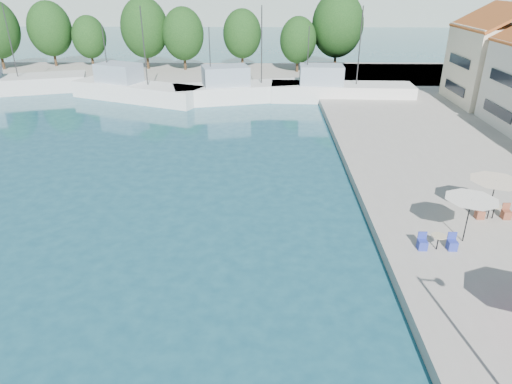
{
  "coord_description": "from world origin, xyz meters",
  "views": [
    {
      "loc": [
        0.38,
        3.58,
        12.22
      ],
      "look_at": [
        -0.17,
        26.0,
        1.74
      ],
      "focal_mm": 32.0,
      "sensor_mm": 36.0,
      "label": 1
    }
  ],
  "objects_px": {
    "umbrella_cream": "(495,185)",
    "umbrella_white": "(471,204)",
    "trawler_04": "(338,91)",
    "trawler_02": "(134,90)",
    "trawler_03": "(244,90)"
  },
  "relations": [
    {
      "from": "umbrella_white",
      "to": "trawler_02",
      "type": "bearing_deg",
      "value": 128.27
    },
    {
      "from": "trawler_02",
      "to": "trawler_04",
      "type": "relative_size",
      "value": 1.0
    },
    {
      "from": "umbrella_cream",
      "to": "umbrella_white",
      "type": "bearing_deg",
      "value": -133.27
    },
    {
      "from": "umbrella_white",
      "to": "trawler_03",
      "type": "bearing_deg",
      "value": 111.59
    },
    {
      "from": "trawler_03",
      "to": "umbrella_white",
      "type": "height_order",
      "value": "trawler_03"
    },
    {
      "from": "trawler_02",
      "to": "umbrella_cream",
      "type": "relative_size",
      "value": 5.83
    },
    {
      "from": "trawler_03",
      "to": "trawler_02",
      "type": "bearing_deg",
      "value": 164.46
    },
    {
      "from": "trawler_03",
      "to": "umbrella_cream",
      "type": "relative_size",
      "value": 6.21
    },
    {
      "from": "trawler_02",
      "to": "trawler_04",
      "type": "height_order",
      "value": "same"
    },
    {
      "from": "trawler_02",
      "to": "umbrella_white",
      "type": "distance_m",
      "value": 39.51
    },
    {
      "from": "trawler_02",
      "to": "trawler_03",
      "type": "height_order",
      "value": "same"
    },
    {
      "from": "trawler_03",
      "to": "umbrella_white",
      "type": "xyz_separation_m",
      "value": [
        12.24,
        -30.93,
        1.56
      ]
    },
    {
      "from": "trawler_03",
      "to": "umbrella_cream",
      "type": "height_order",
      "value": "trawler_03"
    },
    {
      "from": "trawler_04",
      "to": "umbrella_white",
      "type": "relative_size",
      "value": 6.25
    },
    {
      "from": "umbrella_white",
      "to": "umbrella_cream",
      "type": "distance_m",
      "value": 3.2
    }
  ]
}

